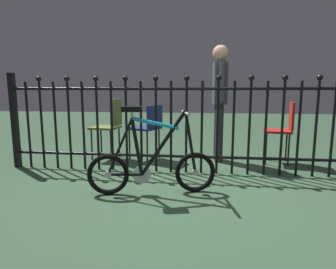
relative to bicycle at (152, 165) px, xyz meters
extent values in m
plane|color=#335138|center=(0.25, 0.11, -0.29)|extent=(20.00, 20.00, 0.00)
cylinder|color=black|center=(-1.97, 0.77, 0.27)|extent=(0.03, 0.03, 1.13)
sphere|color=black|center=(-1.97, 0.77, 0.87)|extent=(0.07, 0.07, 0.07)
cylinder|color=black|center=(-1.78, 0.77, 0.27)|extent=(0.03, 0.03, 1.13)
cylinder|color=black|center=(-1.59, 0.77, 0.27)|extent=(0.03, 0.03, 1.13)
sphere|color=black|center=(-1.59, 0.77, 0.87)|extent=(0.07, 0.07, 0.07)
cylinder|color=black|center=(-1.40, 0.77, 0.27)|extent=(0.03, 0.03, 1.13)
cylinder|color=black|center=(-1.21, 0.77, 0.27)|extent=(0.03, 0.03, 1.13)
sphere|color=black|center=(-1.21, 0.77, 0.87)|extent=(0.07, 0.07, 0.07)
cylinder|color=black|center=(-1.03, 0.77, 0.27)|extent=(0.03, 0.03, 1.13)
cylinder|color=black|center=(-0.84, 0.77, 0.27)|extent=(0.03, 0.03, 1.13)
sphere|color=black|center=(-0.84, 0.77, 0.87)|extent=(0.07, 0.07, 0.07)
cylinder|color=black|center=(-0.65, 0.77, 0.27)|extent=(0.03, 0.03, 1.13)
cylinder|color=black|center=(-0.46, 0.77, 0.27)|extent=(0.03, 0.03, 1.13)
sphere|color=black|center=(-0.46, 0.77, 0.87)|extent=(0.07, 0.07, 0.07)
cylinder|color=black|center=(-0.27, 0.77, 0.27)|extent=(0.03, 0.03, 1.13)
cylinder|color=black|center=(-0.08, 0.77, 0.27)|extent=(0.03, 0.03, 1.13)
sphere|color=black|center=(-0.08, 0.77, 0.87)|extent=(0.07, 0.07, 0.07)
cylinder|color=black|center=(0.11, 0.77, 0.27)|extent=(0.03, 0.03, 1.13)
cylinder|color=black|center=(0.30, 0.77, 0.27)|extent=(0.03, 0.03, 1.13)
sphere|color=black|center=(0.30, 0.77, 0.87)|extent=(0.07, 0.07, 0.07)
cylinder|color=black|center=(0.48, 0.77, 0.27)|extent=(0.03, 0.03, 1.13)
cylinder|color=black|center=(0.67, 0.77, 0.27)|extent=(0.03, 0.03, 1.13)
sphere|color=black|center=(0.67, 0.77, 0.87)|extent=(0.07, 0.07, 0.07)
cylinder|color=black|center=(0.86, 0.77, 0.27)|extent=(0.03, 0.03, 1.13)
cylinder|color=black|center=(1.05, 0.77, 0.27)|extent=(0.03, 0.03, 1.13)
sphere|color=black|center=(1.05, 0.77, 0.87)|extent=(0.07, 0.07, 0.07)
cylinder|color=black|center=(1.24, 0.77, 0.27)|extent=(0.03, 0.03, 1.13)
cylinder|color=black|center=(1.43, 0.77, 0.27)|extent=(0.03, 0.03, 1.13)
sphere|color=black|center=(1.43, 0.77, 0.87)|extent=(0.07, 0.07, 0.07)
cylinder|color=black|center=(1.62, 0.77, 0.27)|extent=(0.03, 0.03, 1.13)
cylinder|color=black|center=(1.81, 0.77, 0.27)|extent=(0.03, 0.03, 1.13)
sphere|color=black|center=(1.81, 0.77, 0.87)|extent=(0.07, 0.07, 0.07)
cylinder|color=black|center=(2.00, 0.77, 0.27)|extent=(0.03, 0.03, 1.13)
cylinder|color=black|center=(0.25, 0.77, -0.09)|extent=(4.43, 0.04, 0.04)
cylinder|color=black|center=(0.25, 0.77, 0.75)|extent=(4.43, 0.04, 0.04)
cube|color=black|center=(-1.97, 0.77, 0.33)|extent=(0.07, 0.07, 1.24)
torus|color=black|center=(-0.42, -0.09, -0.09)|extent=(0.41, 0.13, 0.41)
cylinder|color=silver|center=(-0.42, -0.09, -0.09)|extent=(0.07, 0.04, 0.07)
torus|color=black|center=(0.43, 0.09, -0.09)|extent=(0.41, 0.13, 0.41)
cylinder|color=silver|center=(0.43, 0.09, -0.09)|extent=(0.07, 0.04, 0.07)
cylinder|color=black|center=(0.11, 0.02, 0.22)|extent=(0.46, 0.13, 0.65)
cylinder|color=#19A5D8|center=(0.04, 0.01, 0.41)|extent=(0.46, 0.13, 0.14)
cylinder|color=black|center=(-0.14, -0.03, 0.18)|extent=(0.13, 0.06, 0.57)
cylinder|color=black|center=(-0.26, -0.06, -0.09)|extent=(0.33, 0.10, 0.04)
cylinder|color=black|center=(-0.30, -0.06, 0.19)|extent=(0.26, 0.08, 0.56)
cylinder|color=black|center=(0.38, 0.08, 0.22)|extent=(0.14, 0.06, 0.63)
cylinder|color=silver|center=(0.32, 0.07, 0.52)|extent=(0.03, 0.03, 0.02)
cylinder|color=silver|center=(0.32, 0.07, 0.51)|extent=(0.11, 0.40, 0.03)
cylinder|color=silver|center=(-0.18, -0.04, 0.50)|extent=(0.03, 0.03, 0.07)
cube|color=black|center=(-0.18, -0.04, 0.55)|extent=(0.21, 0.13, 0.05)
cylinder|color=silver|center=(-0.10, -0.02, -0.10)|extent=(0.18, 0.05, 0.18)
cylinder|color=black|center=(-0.57, 1.34, -0.07)|extent=(0.02, 0.02, 0.45)
cylinder|color=black|center=(-0.45, 1.63, -0.07)|extent=(0.02, 0.02, 0.45)
cylinder|color=black|center=(-0.28, 1.21, -0.07)|extent=(0.02, 0.02, 0.45)
cylinder|color=black|center=(-0.16, 1.50, -0.07)|extent=(0.02, 0.02, 0.45)
cube|color=navy|center=(-0.36, 1.42, 0.17)|extent=(0.52, 0.52, 0.03)
cube|color=navy|center=(-0.19, 1.35, 0.35)|extent=(0.18, 0.36, 0.32)
cylinder|color=black|center=(-1.11, 1.23, -0.06)|extent=(0.02, 0.02, 0.46)
cylinder|color=black|center=(-1.08, 1.53, -0.06)|extent=(0.02, 0.02, 0.46)
cylinder|color=black|center=(-0.81, 1.20, -0.06)|extent=(0.02, 0.02, 0.46)
cylinder|color=black|center=(-0.78, 1.50, -0.06)|extent=(0.02, 0.02, 0.46)
cube|color=olive|center=(-0.94, 1.36, 0.18)|extent=(0.42, 0.42, 0.03)
cube|color=olive|center=(-0.76, 1.34, 0.41)|extent=(0.07, 0.36, 0.40)
cylinder|color=black|center=(1.37, 1.28, -0.07)|extent=(0.02, 0.02, 0.44)
cylinder|color=black|center=(1.42, 1.56, -0.07)|extent=(0.02, 0.02, 0.44)
cylinder|color=black|center=(1.66, 1.23, -0.07)|extent=(0.02, 0.02, 0.44)
cylinder|color=black|center=(1.71, 1.51, -0.07)|extent=(0.02, 0.02, 0.44)
cube|color=#A51E19|center=(1.54, 1.40, 0.16)|extent=(0.42, 0.42, 0.03)
cube|color=#A51E19|center=(1.71, 1.37, 0.38)|extent=(0.09, 0.35, 0.38)
cylinder|color=#2D2D33|center=(0.73, 1.36, 0.12)|extent=(0.11, 0.11, 0.82)
cylinder|color=#2D2D33|center=(0.72, 1.52, 0.12)|extent=(0.11, 0.11, 0.82)
cube|color=#3F3F47|center=(0.73, 1.44, 0.82)|extent=(0.20, 0.31, 0.58)
cylinder|color=#3F3F47|center=(0.74, 1.24, 0.85)|extent=(0.08, 0.08, 0.55)
cylinder|color=#3F3F47|center=(0.71, 1.64, 0.85)|extent=(0.08, 0.08, 0.55)
sphere|color=tan|center=(0.73, 1.44, 1.24)|extent=(0.22, 0.22, 0.22)
camera|label=1|loc=(0.48, -2.69, 0.73)|focal=30.40mm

